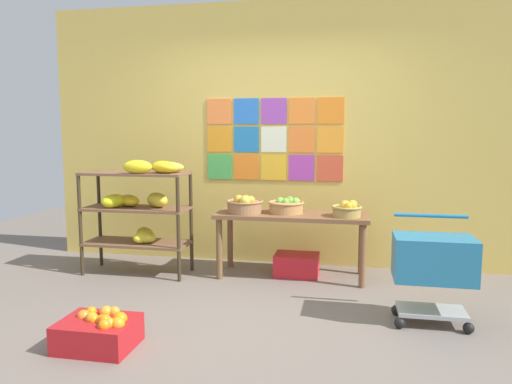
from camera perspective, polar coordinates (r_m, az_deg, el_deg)
ground at (r=3.74m, az=-2.09°, el=-15.38°), size 9.45×9.45×0.00m
back_wall_with_art at (r=5.18m, az=2.33°, el=6.82°), size 5.08×0.07×2.81m
banana_shelf_unit at (r=4.93m, az=-13.49°, el=-1.38°), size 1.07×0.43×1.17m
display_table at (r=4.73m, az=4.30°, el=-3.58°), size 1.49×0.55×0.64m
fruit_basket_centre at (r=4.72m, az=3.68°, el=-1.66°), size 0.35×0.35×0.15m
fruit_basket_back_left at (r=4.70m, az=-1.36°, el=-1.55°), size 0.36×0.36×0.19m
fruit_basket_left at (r=4.58m, az=10.88°, el=-1.99°), size 0.29×0.29×0.16m
produce_crate_under_table at (r=4.87m, az=4.90°, el=-8.66°), size 0.44×0.32×0.22m
orange_crate_foreground at (r=3.48m, az=-18.27°, el=-15.54°), size 0.49×0.39×0.25m
shopping_cart at (r=3.81m, az=20.44°, el=-7.92°), size 0.58×0.41×0.81m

